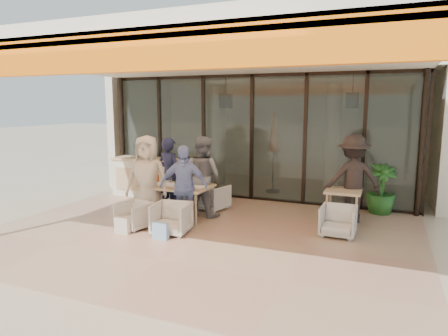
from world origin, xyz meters
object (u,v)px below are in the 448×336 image
(host_counter, at_px, (146,177))
(diner_periwinkle, at_px, (183,187))
(diner_grey, at_px, (203,176))
(side_table, at_px, (343,195))
(chair_near_left, at_px, (134,214))
(chair_far_right, at_px, (212,196))
(diner_cream, at_px, (147,179))
(dining_table, at_px, (176,188))
(chair_near_right, at_px, (171,217))
(side_chair, at_px, (338,220))
(standing_woman, at_px, (353,179))
(diner_navy, at_px, (170,175))
(potted_palm, at_px, (381,189))
(chair_far_left, at_px, (180,192))

(host_counter, bearing_deg, diner_periwinkle, -42.54)
(diner_grey, relative_size, side_table, 2.38)
(host_counter, height_order, chair_near_left, host_counter)
(chair_far_right, height_order, diner_cream, diner_cream)
(host_counter, xyz_separation_m, dining_table, (1.79, -1.57, 0.16))
(host_counter, bearing_deg, chair_near_right, -48.83)
(chair_far_right, height_order, diner_periwinkle, diner_periwinkle)
(side_chair, bearing_deg, host_counter, 164.81)
(side_chair, relative_size, standing_woman, 0.35)
(host_counter, height_order, diner_navy, diner_navy)
(diner_navy, bearing_deg, chair_near_left, 102.93)
(side_table, height_order, potted_palm, potted_palm)
(host_counter, bearing_deg, dining_table, -41.38)
(chair_far_right, xyz_separation_m, diner_navy, (-0.84, -0.50, 0.52))
(diner_cream, xyz_separation_m, diner_periwinkle, (0.84, 0.00, -0.08))
(chair_near_right, distance_m, standing_woman, 3.80)
(chair_far_right, xyz_separation_m, chair_near_left, (-0.84, -1.90, -0.03))
(chair_near_left, xyz_separation_m, chair_near_right, (0.84, -0.00, 0.03))
(host_counter, xyz_separation_m, chair_far_left, (1.37, -0.63, -0.16))
(chair_far_right, distance_m, standing_woman, 3.16)
(diner_grey, bearing_deg, diner_periwinkle, 103.27)
(diner_grey, xyz_separation_m, side_chair, (2.95, -0.33, -0.56))
(diner_periwinkle, bearing_deg, standing_woman, 13.15)
(side_chair, bearing_deg, diner_cream, -170.83)
(diner_grey, xyz_separation_m, standing_woman, (3.09, 0.72, 0.03))
(chair_far_left, distance_m, chair_near_right, 2.08)
(chair_far_right, distance_m, diner_cream, 1.73)
(chair_near_right, bearing_deg, diner_navy, 113.64)
(diner_cream, distance_m, potted_palm, 5.15)
(diner_periwinkle, bearing_deg, chair_near_right, -104.54)
(diner_grey, height_order, potted_palm, diner_grey)
(diner_navy, distance_m, diner_grey, 0.84)
(side_table, bearing_deg, chair_near_right, -148.32)
(diner_periwinkle, bearing_deg, side_chair, -3.62)
(host_counter, relative_size, chair_near_right, 2.74)
(host_counter, distance_m, diner_grey, 2.51)
(diner_navy, xyz_separation_m, potted_palm, (4.48, 1.62, -0.29))
(dining_table, relative_size, diner_periwinkle, 0.90)
(dining_table, xyz_separation_m, side_chair, (3.37, 0.11, -0.36))
(diner_navy, distance_m, potted_palm, 4.78)
(side_table, height_order, standing_woman, standing_woman)
(side_table, xyz_separation_m, side_chair, (0.00, -0.75, -0.31))
(host_counter, xyz_separation_m, side_chair, (5.16, -1.46, -0.21))
(host_counter, height_order, dining_table, host_counter)
(dining_table, bearing_deg, diner_periwinkle, -46.97)
(standing_woman, height_order, potted_palm, standing_woman)
(diner_navy, bearing_deg, standing_woman, -156.65)
(chair_far_left, distance_m, diner_navy, 0.70)
(chair_far_right, relative_size, potted_palm, 0.59)
(chair_near_right, height_order, side_chair, chair_near_right)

